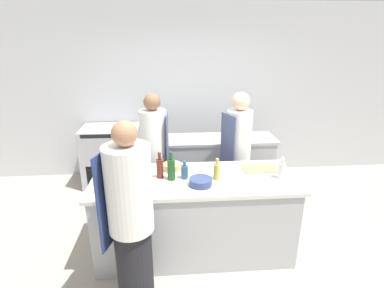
# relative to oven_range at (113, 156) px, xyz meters

# --- Properties ---
(ground_plane) EXTENTS (16.00, 16.00, 0.00)m
(ground_plane) POSITION_rel_oven_range_xyz_m (1.18, -1.76, -0.47)
(ground_plane) COLOR #A89E8E
(wall_back) EXTENTS (8.00, 0.06, 2.80)m
(wall_back) POSITION_rel_oven_range_xyz_m (1.18, 0.37, 0.93)
(wall_back) COLOR silver
(wall_back) RESTS_ON ground_plane
(prep_counter) EXTENTS (2.13, 0.82, 0.89)m
(prep_counter) POSITION_rel_oven_range_xyz_m (1.18, -1.76, -0.02)
(prep_counter) COLOR #A8AAAF
(prep_counter) RESTS_ON ground_plane
(pass_counter) EXTENTS (1.93, 0.55, 0.89)m
(pass_counter) POSITION_rel_oven_range_xyz_m (1.50, -0.49, -0.02)
(pass_counter) COLOR #A8AAAF
(pass_counter) RESTS_ON ground_plane
(oven_range) EXTENTS (0.89, 0.63, 0.94)m
(oven_range) POSITION_rel_oven_range_xyz_m (0.00, 0.00, 0.00)
(oven_range) COLOR #A8AAAF
(oven_range) RESTS_ON ground_plane
(chef_at_prep_near) EXTENTS (0.42, 0.41, 1.71)m
(chef_at_prep_near) POSITION_rel_oven_range_xyz_m (0.60, -2.44, 0.38)
(chef_at_prep_near) COLOR black
(chef_at_prep_near) RESTS_ON ground_plane
(chef_at_stove) EXTENTS (0.35, 0.33, 1.65)m
(chef_at_stove) POSITION_rel_oven_range_xyz_m (0.74, -1.04, 0.36)
(chef_at_stove) COLOR black
(chef_at_stove) RESTS_ON ground_plane
(chef_at_pass_far) EXTENTS (0.38, 0.37, 1.65)m
(chef_at_pass_far) POSITION_rel_oven_range_xyz_m (1.80, -1.02, 0.37)
(chef_at_pass_far) COLOR black
(chef_at_pass_far) RESTS_ON ground_plane
(bottle_olive_oil) EXTENTS (0.07, 0.07, 0.19)m
(bottle_olive_oil) POSITION_rel_oven_range_xyz_m (1.08, -1.77, 0.50)
(bottle_olive_oil) COLOR #2D5175
(bottle_olive_oil) RESTS_ON prep_counter
(bottle_vinegar) EXTENTS (0.08, 0.08, 0.23)m
(bottle_vinegar) POSITION_rel_oven_range_xyz_m (2.07, -1.83, 0.51)
(bottle_vinegar) COLOR silver
(bottle_vinegar) RESTS_ON prep_counter
(bottle_wine) EXTENTS (0.07, 0.07, 0.23)m
(bottle_wine) POSITION_rel_oven_range_xyz_m (1.41, -1.80, 0.51)
(bottle_wine) COLOR #B2A84C
(bottle_wine) RESTS_ON prep_counter
(bottle_cooking_oil) EXTENTS (0.07, 0.07, 0.28)m
(bottle_cooking_oil) POSITION_rel_oven_range_xyz_m (0.82, -1.72, 0.53)
(bottle_cooking_oil) COLOR #5B2319
(bottle_cooking_oil) RESTS_ON prep_counter
(bottle_sauce) EXTENTS (0.07, 0.07, 0.30)m
(bottle_sauce) POSITION_rel_oven_range_xyz_m (0.33, -1.43, 0.54)
(bottle_sauce) COLOR black
(bottle_sauce) RESTS_ON prep_counter
(bottle_water) EXTENTS (0.08, 0.08, 0.30)m
(bottle_water) POSITION_rel_oven_range_xyz_m (0.94, -1.78, 0.54)
(bottle_water) COLOR #19471E
(bottle_water) RESTS_ON prep_counter
(bowl_mixing_large) EXTENTS (0.21, 0.21, 0.07)m
(bowl_mixing_large) POSITION_rel_oven_range_xyz_m (0.95, -1.54, 0.46)
(bowl_mixing_large) COLOR tan
(bowl_mixing_large) RESTS_ON prep_counter
(bowl_prep_small) EXTENTS (0.23, 0.23, 0.07)m
(bowl_prep_small) POSITION_rel_oven_range_xyz_m (1.23, -1.93, 0.46)
(bowl_prep_small) COLOR navy
(bowl_prep_small) RESTS_ON prep_counter
(bowl_ceramic_blue) EXTENTS (0.24, 0.24, 0.08)m
(bowl_ceramic_blue) POSITION_rel_oven_range_xyz_m (0.58, -1.57, 0.46)
(bowl_ceramic_blue) COLOR white
(bowl_ceramic_blue) RESTS_ON prep_counter
(bowl_wooden_salad) EXTENTS (0.17, 0.17, 0.06)m
(bowl_wooden_salad) POSITION_rel_oven_range_xyz_m (0.68, -1.92, 0.45)
(bowl_wooden_salad) COLOR tan
(bowl_wooden_salad) RESTS_ON prep_counter
(cutting_board) EXTENTS (0.38, 0.24, 0.01)m
(cutting_board) POSITION_rel_oven_range_xyz_m (1.92, -1.59, 0.43)
(cutting_board) COLOR tan
(cutting_board) RESTS_ON prep_counter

